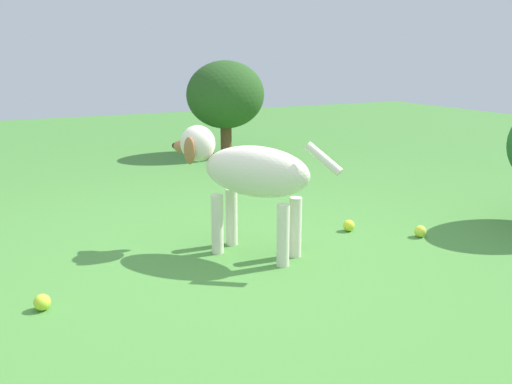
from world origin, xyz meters
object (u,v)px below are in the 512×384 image
Objects in this scene: tennis_ball_1 at (349,225)px; tennis_ball_0 at (42,302)px; dog at (246,172)px; tennis_ball_2 at (420,231)px.

tennis_ball_0 is at bearing -171.15° from tennis_ball_1.
tennis_ball_1 is at bearing 8.85° from tennis_ball_0.
tennis_ball_0 and tennis_ball_1 have the same top height.
tennis_ball_0 is 1.00× the size of tennis_ball_1.
tennis_ball_1 is (0.68, 0.05, -0.39)m from dog.
dog is 12.12× the size of tennis_ball_2.
tennis_ball_1 is at bearing -120.46° from dog.
dog reaches higher than tennis_ball_0.
dog is at bearing 11.89° from tennis_ball_0.
tennis_ball_2 is (0.29, -0.27, 0.00)m from tennis_ball_1.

